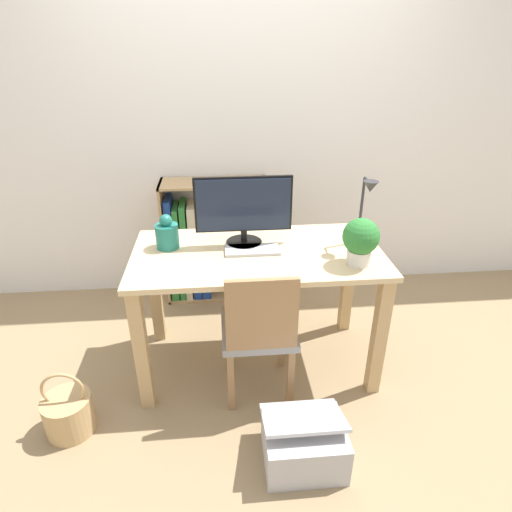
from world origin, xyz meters
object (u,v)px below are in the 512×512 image
at_px(potted_plant, 361,240).
at_px(storage_box, 304,443).
at_px(vase, 167,234).
at_px(desk_lamp, 365,206).
at_px(monitor, 244,208).
at_px(chair, 259,330).
at_px(keyboard, 252,250).
at_px(bookshelf, 199,249).
at_px(basket, 69,413).

bearing_deg(potted_plant, storage_box, -123.22).
distance_m(vase, desk_lamp, 1.11).
bearing_deg(monitor, storage_box, -75.46).
relative_size(potted_plant, chair, 0.30).
relative_size(monitor, desk_lamp, 1.38).
distance_m(potted_plant, storage_box, 1.03).
relative_size(keyboard, bookshelf, 0.33).
bearing_deg(storage_box, desk_lamp, 59.93).
height_order(chair, basket, chair).
bearing_deg(storage_box, vase, 127.72).
height_order(vase, potted_plant, potted_plant).
xyz_separation_m(monitor, chair, (0.05, -0.39, -0.55)).
height_order(vase, desk_lamp, desk_lamp).
relative_size(vase, desk_lamp, 0.50).
bearing_deg(desk_lamp, storage_box, -120.07).
height_order(keyboard, chair, chair).
bearing_deg(basket, storage_box, -14.15).
height_order(potted_plant, bookshelf, potted_plant).
xyz_separation_m(potted_plant, basket, (-1.53, -0.25, -0.80)).
bearing_deg(desk_lamp, chair, -153.90).
xyz_separation_m(vase, chair, (0.48, -0.38, -0.41)).
bearing_deg(bookshelf, keyboard, -67.68).
relative_size(keyboard, storage_box, 0.79).
xyz_separation_m(monitor, vase, (-0.43, -0.01, -0.14)).
height_order(desk_lamp, chair, desk_lamp).
distance_m(monitor, desk_lamp, 0.67).
bearing_deg(bookshelf, desk_lamp, -40.55).
bearing_deg(monitor, basket, -149.67).
xyz_separation_m(desk_lamp, potted_plant, (-0.08, -0.21, -0.10)).
height_order(bookshelf, storage_box, bookshelf).
bearing_deg(vase, monitor, 1.03).
relative_size(keyboard, chair, 0.37).
relative_size(bookshelf, basket, 2.46).
distance_m(vase, basket, 1.06).
distance_m(potted_plant, chair, 0.71).
xyz_separation_m(chair, bookshelf, (-0.36, 1.12, -0.05)).
height_order(vase, storage_box, vase).
bearing_deg(bookshelf, basket, -116.65).
bearing_deg(basket, chair, 9.41).
relative_size(monitor, basket, 1.45).
relative_size(vase, bookshelf, 0.21).
height_order(bookshelf, basket, bookshelf).
bearing_deg(keyboard, chair, -87.54).
bearing_deg(desk_lamp, bookshelf, 139.45).
bearing_deg(vase, desk_lamp, -4.40).
xyz_separation_m(monitor, bookshelf, (-0.30, 0.73, -0.59)).
height_order(monitor, potted_plant, monitor).
bearing_deg(chair, potted_plant, 13.18).
relative_size(chair, basket, 2.20).
xyz_separation_m(chair, storage_box, (0.17, -0.46, -0.33)).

